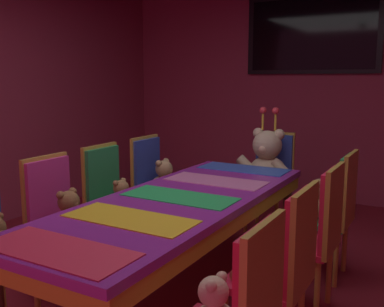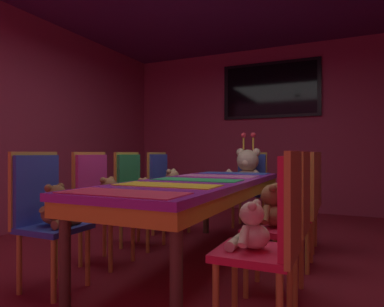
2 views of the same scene
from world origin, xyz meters
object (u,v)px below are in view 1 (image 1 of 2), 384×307
teddy_left_2 (122,197)px  wall_tv (312,34)px  teddy_left_3 (165,179)px  teddy_right_3 (319,201)px  chair_left_3 (152,178)px  king_teddy_bear (266,162)px  chair_left_2 (108,192)px  chair_left_1 (55,211)px  teddy_right_2 (298,222)px  chair_right_3 (338,203)px  chair_right_1 (288,259)px  teddy_right_1 (262,255)px  chair_right_2 (320,225)px  banquet_table (180,209)px  teddy_left_1 (70,214)px  throne_chair (272,170)px

teddy_left_2 → wall_tv: (0.73, 2.81, 1.48)m
teddy_left_3 → teddy_right_3: bearing=-0.8°
teddy_left_3 → teddy_right_3: 1.43m
chair_left_3 → king_teddy_bear: king_teddy_bear is taller
chair_left_2 → chair_left_1: bearing=-88.5°
chair_left_2 → teddy_right_2: (1.59, 0.02, -0.01)m
chair_right_3 → teddy_right_3: (-0.15, 0.00, -0.00)m
chair_right_1 → king_teddy_bear: king_teddy_bear is taller
chair_right_3 → teddy_right_3: 0.15m
teddy_right_1 → chair_right_2: chair_right_2 is taller
teddy_left_3 → chair_right_2: 1.69m
teddy_right_3 → king_teddy_bear: (-0.70, 0.74, 0.12)m
teddy_left_3 → banquet_table: bearing=-51.9°
banquet_table → chair_right_3: (0.85, 0.90, -0.06)m
chair_left_3 → teddy_right_3: size_ratio=2.94×
teddy_right_2 → king_teddy_bear: size_ratio=0.41×
chair_right_1 → king_teddy_bear: size_ratio=1.25×
teddy_left_2 → teddy_left_3: bearing=89.3°
banquet_table → teddy_left_1: (-0.71, -0.30, -0.07)m
banquet_table → teddy_right_3: bearing=52.2°
chair_left_3 → teddy_left_3: 0.15m
chair_left_1 → chair_right_3: (1.71, 1.20, 0.00)m
chair_left_1 → chair_right_3: bearing=35.1°
chair_left_2 → teddy_left_2: (0.14, 0.00, -0.03)m
banquet_table → teddy_right_2: teddy_right_2 is taller
teddy_left_3 → king_teddy_bear: size_ratio=0.44×
teddy_left_1 → banquet_table: bearing=22.5°
chair_left_1 → chair_left_2: bearing=91.5°
chair_left_2 → teddy_left_3: bearing=76.5°
chair_left_2 → chair_right_2: size_ratio=1.00×
chair_left_1 → teddy_right_3: size_ratio=2.94×
teddy_left_1 → chair_left_3: bearing=97.3°
chair_right_1 → king_teddy_bear: bearing=-66.6°
teddy_left_3 → chair_right_3: size_ratio=0.35×
king_teddy_bear → wall_tv: (-0.00, 1.46, 1.34)m
teddy_left_3 → teddy_right_1: (1.43, -1.24, -0.01)m
chair_right_2 → teddy_left_2: bearing=0.8°
chair_right_1 → chair_left_2: bearing=-19.7°
chair_right_3 → teddy_left_1: bearing=37.6°
teddy_right_3 → chair_right_2: bearing=105.1°
wall_tv → teddy_left_2: bearing=-104.6°
king_teddy_bear → throne_chair: bearing=180.0°
teddy_left_1 → chair_left_2: size_ratio=0.33×
teddy_left_1 → chair_left_1: bearing=180.0°
chair_right_2 → teddy_right_1: bearing=76.4°
chair_left_3 → teddy_right_1: bearing=-38.2°
wall_tv → chair_left_2: bearing=-107.3°
chair_left_3 → chair_right_1: (1.72, -1.24, 0.00)m
banquet_table → throne_chair: (0.00, 1.81, -0.06)m
chair_left_1 → teddy_left_3: chair_left_1 is taller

